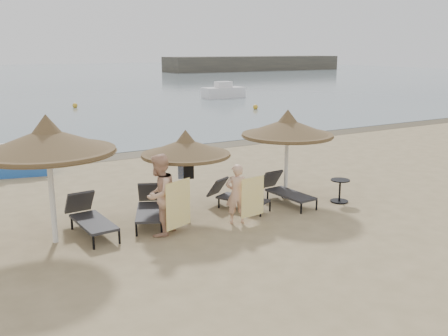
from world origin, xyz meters
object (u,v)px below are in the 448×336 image
at_px(palapa_right, 287,128).
at_px(pedal_boat, 18,163).
at_px(lounger_near_left, 150,206).
at_px(person_left, 159,189).
at_px(side_table, 340,191).
at_px(palapa_center, 186,148).
at_px(lounger_far_right, 284,190).
at_px(palapa_left, 47,141).
at_px(lounger_far_left, 89,216).
at_px(lounger_near_right, 235,196).
at_px(person_right, 237,189).

height_order(palapa_right, pedal_boat, palapa_right).
relative_size(lounger_near_left, person_left, 0.91).
relative_size(side_table, person_left, 0.29).
bearing_deg(lounger_near_left, palapa_right, 22.08).
bearing_deg(palapa_center, lounger_far_right, -7.50).
bearing_deg(lounger_far_right, person_left, -176.47).
bearing_deg(palapa_left, person_left, -18.31).
height_order(lounger_far_left, person_left, person_left).
xyz_separation_m(side_table, person_left, (-5.83, 0.23, 0.87)).
xyz_separation_m(lounger_near_right, side_table, (3.07, -1.10, -0.04)).
height_order(palapa_right, lounger_near_left, palapa_right).
height_order(lounger_near_left, side_table, lounger_near_left).
height_order(palapa_left, palapa_center, palapa_left).
relative_size(lounger_far_right, person_left, 0.85).
bearing_deg(lounger_far_left, side_table, -13.71).
bearing_deg(side_table, lounger_far_right, 152.82).
bearing_deg(palapa_right, person_left, -168.75).
bearing_deg(pedal_boat, person_left, -62.52).
height_order(lounger_near_right, person_right, person_right).
bearing_deg(pedal_boat, palapa_left, -78.67).
bearing_deg(lounger_far_right, palapa_center, 168.70).
xyz_separation_m(palapa_left, lounger_far_right, (6.72, -0.24, -2.08)).
distance_m(lounger_far_left, lounger_far_right, 5.83).
distance_m(person_right, pedal_boat, 9.73).
xyz_separation_m(palapa_center, person_right, (0.89, -1.22, -1.00)).
bearing_deg(lounger_near_right, palapa_left, 154.48).
bearing_deg(palapa_left, lounger_near_left, 6.07).
bearing_deg(lounger_far_right, side_table, -30.97).
height_order(person_left, pedal_boat, person_left).
bearing_deg(person_left, palapa_right, 152.55).
bearing_deg(side_table, palapa_center, 165.57).
height_order(lounger_far_left, lounger_far_right, lounger_far_left).
height_order(palapa_center, side_table, palapa_center).
xyz_separation_m(person_left, person_right, (2.10, -0.25, -0.25)).
height_order(palapa_center, pedal_boat, palapa_center).
bearing_deg(palapa_left, lounger_far_right, -2.07).
bearing_deg(lounger_near_left, lounger_near_right, 19.76).
xyz_separation_m(palapa_right, lounger_far_right, (-0.33, -0.37, -1.82)).
bearing_deg(palapa_center, lounger_far_left, 178.36).
distance_m(lounger_near_right, pedal_boat, 9.04).
bearing_deg(palapa_center, lounger_near_right, -3.04).
bearing_deg(lounger_near_left, lounger_far_right, 16.87).
xyz_separation_m(lounger_far_right, side_table, (1.52, -0.78, -0.07)).
bearing_deg(side_table, palapa_right, 136.02).
relative_size(palapa_center, lounger_far_right, 1.21).
distance_m(lounger_far_left, lounger_near_left, 1.67).
bearing_deg(lounger_near_right, pedal_boat, 96.12).
relative_size(side_table, person_right, 0.37).
relative_size(palapa_center, lounger_near_left, 1.13).
height_order(side_table, pedal_boat, pedal_boat).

